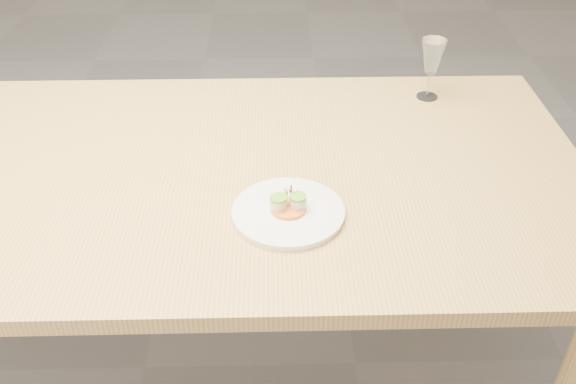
{
  "coord_description": "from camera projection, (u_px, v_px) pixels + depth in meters",
  "views": [
    {
      "loc": [
        0.42,
        -1.32,
        1.63
      ],
      "look_at": [
        0.45,
        -0.18,
        0.8
      ],
      "focal_mm": 40.0,
      "sensor_mm": 36.0,
      "label": 1
    }
  ],
  "objects": [
    {
      "name": "ground",
      "position": [
        144.0,
        367.0,
        2.02
      ],
      "size": [
        7.0,
        7.0,
        0.0
      ],
      "primitive_type": "plane",
      "color": "slate",
      "rests_on": "ground"
    },
    {
      "name": "dining_table",
      "position": [
        109.0,
        192.0,
        1.62
      ],
      "size": [
        2.4,
        1.0,
        0.75
      ],
      "color": "tan",
      "rests_on": "ground"
    },
    {
      "name": "dinner_plate",
      "position": [
        288.0,
        211.0,
        1.42
      ],
      "size": [
        0.25,
        0.25,
        0.07
      ],
      "rotation": [
        0.0,
        0.0,
        -0.18
      ],
      "color": "white",
      "rests_on": "dining_table"
    },
    {
      "name": "wine_glass_2",
      "position": [
        432.0,
        58.0,
        1.82
      ],
      "size": [
        0.07,
        0.07,
        0.18
      ],
      "color": "white",
      "rests_on": "dining_table"
    }
  ]
}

